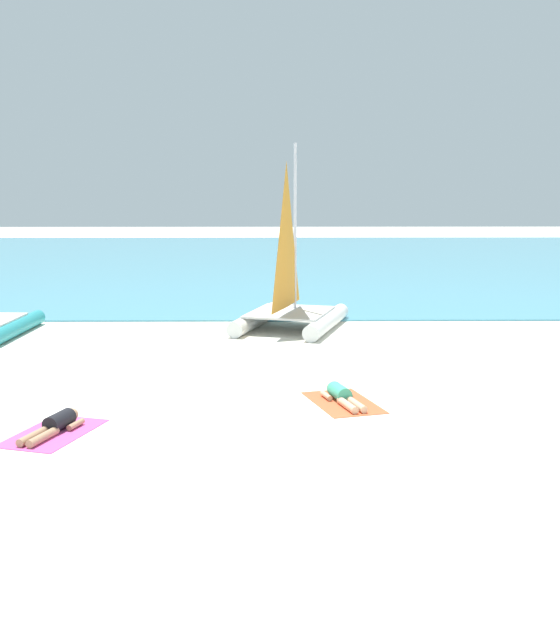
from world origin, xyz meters
TOP-DOWN VIEW (x-y plane):
  - ground_plane at (0.00, 10.00)m, footprint 120.00×120.00m
  - ocean_water at (0.00, 32.31)m, footprint 120.00×40.00m
  - sailboat_white at (0.37, 11.09)m, footprint 3.70×4.71m
  - towel_left at (-3.91, 1.13)m, footprint 1.61×2.14m
  - sunbather_left at (-3.89, 1.19)m, footprint 0.83×1.54m
  - towel_right at (1.20, 2.99)m, footprint 1.59×2.13m
  - sunbather_right at (1.18, 3.05)m, footprint 0.81×1.55m

SIDE VIEW (x-z plane):
  - ground_plane at x=0.00m, z-range 0.00..0.00m
  - towel_left at x=-3.91m, z-range 0.00..0.01m
  - towel_right at x=1.20m, z-range 0.00..0.01m
  - ocean_water at x=0.00m, z-range 0.00..0.05m
  - sunbather_left at x=-3.89m, z-range -0.02..0.28m
  - sunbather_right at x=1.18m, z-range -0.02..0.28m
  - sailboat_white at x=0.37m, z-range -1.89..3.50m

